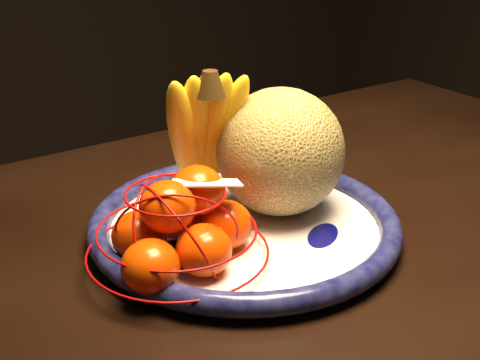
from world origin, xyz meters
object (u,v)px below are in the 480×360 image
cantaloupe (280,152)px  mandarin_bag (181,228)px  banana_bunch (203,132)px  fruit_bowl (244,225)px  dining_table (238,333)px

cantaloupe → mandarin_bag: size_ratio=0.69×
banana_bunch → fruit_bowl: bearing=-63.2°
fruit_bowl → cantaloupe: 0.10m
banana_bunch → mandarin_bag: (-0.09, -0.10, -0.06)m
fruit_bowl → banana_bunch: bearing=102.3°
banana_bunch → mandarin_bag: size_ratio=0.88×
fruit_bowl → banana_bunch: (-0.02, 0.07, 0.10)m
fruit_bowl → cantaloupe: bearing=10.8°
cantaloupe → banana_bunch: banana_bunch is taller
dining_table → banana_bunch: bearing=73.7°
dining_table → fruit_bowl: (0.05, 0.07, 0.10)m
dining_table → mandarin_bag: 0.15m
dining_table → cantaloupe: (0.11, 0.08, 0.17)m
cantaloupe → banana_bunch: bearing=142.1°
mandarin_bag → dining_table: bearing=-36.9°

